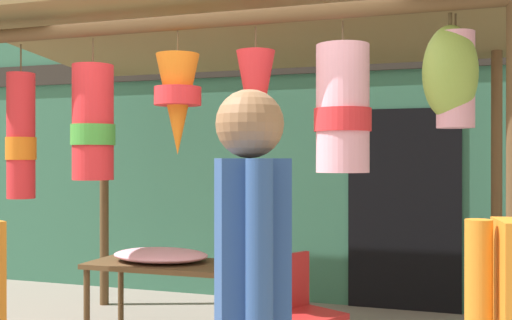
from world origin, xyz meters
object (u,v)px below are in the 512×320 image
object	(u,v)px
folding_chair	(299,305)
vendor_in_orange	(250,295)
flower_heap_on_table	(162,255)
display_table	(168,272)

from	to	relation	value
folding_chair	vendor_in_orange	bearing A→B (deg)	-80.34
folding_chair	flower_heap_on_table	bearing A→B (deg)	161.11
flower_heap_on_table	display_table	bearing A→B (deg)	-14.14
display_table	flower_heap_on_table	bearing A→B (deg)	165.86
flower_heap_on_table	folding_chair	bearing A→B (deg)	-18.89
folding_chair	vendor_in_orange	xyz separation A→B (m)	(0.35, -2.09, 0.53)
flower_heap_on_table	vendor_in_orange	bearing A→B (deg)	-57.26
flower_heap_on_table	folding_chair	xyz separation A→B (m)	(1.26, -0.43, -0.21)
display_table	folding_chair	size ratio (longest dim) A/B	1.52
display_table	vendor_in_orange	distance (m)	2.98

